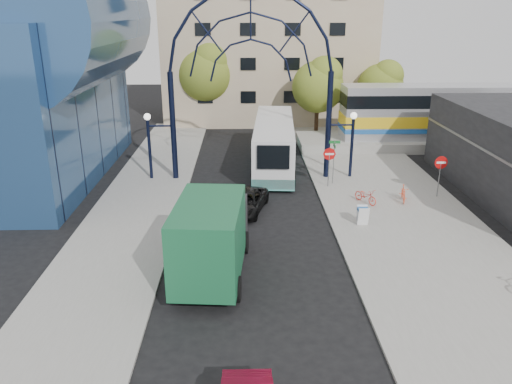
{
  "coord_description": "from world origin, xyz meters",
  "views": [
    {
      "loc": [
        -0.51,
        -17.55,
        10.5
      ],
      "look_at": [
        0.11,
        6.0,
        1.95
      ],
      "focal_mm": 35.0,
      "sensor_mm": 36.0,
      "label": 1
    }
  ],
  "objects_px": {
    "city_bus": "(274,143)",
    "green_truck": "(212,235)",
    "gateway_arch": "(251,45)",
    "street_name_sign": "(334,153)",
    "tree_north_b": "(206,71)",
    "bike_near_a": "(366,196)",
    "do_not_enter_sign": "(441,167)",
    "tree_north_a": "(319,84)",
    "train_car": "(497,111)",
    "black_suv": "(245,202)",
    "sandwich_board": "(363,213)",
    "tree_north_c": "(382,84)",
    "bike_near_b": "(403,194)",
    "stop_sign": "(329,158)"
  },
  "relations": [
    {
      "from": "city_bus",
      "to": "green_truck",
      "type": "relative_size",
      "value": 1.71
    },
    {
      "from": "gateway_arch",
      "to": "city_bus",
      "type": "relative_size",
      "value": 1.13
    },
    {
      "from": "street_name_sign",
      "to": "tree_north_b",
      "type": "distance_m",
      "value": 19.81
    },
    {
      "from": "city_bus",
      "to": "bike_near_a",
      "type": "relative_size",
      "value": 7.37
    },
    {
      "from": "do_not_enter_sign",
      "to": "street_name_sign",
      "type": "height_order",
      "value": "street_name_sign"
    },
    {
      "from": "tree_north_a",
      "to": "tree_north_b",
      "type": "relative_size",
      "value": 0.88
    },
    {
      "from": "do_not_enter_sign",
      "to": "train_car",
      "type": "bearing_deg",
      "value": 53.13
    },
    {
      "from": "do_not_enter_sign",
      "to": "black_suv",
      "type": "height_order",
      "value": "do_not_enter_sign"
    },
    {
      "from": "sandwich_board",
      "to": "black_suv",
      "type": "distance_m",
      "value": 6.44
    },
    {
      "from": "tree_north_b",
      "to": "tree_north_c",
      "type": "height_order",
      "value": "tree_north_b"
    },
    {
      "from": "tree_north_b",
      "to": "do_not_enter_sign",
      "type": "bearing_deg",
      "value": -53.26
    },
    {
      "from": "gateway_arch",
      "to": "bike_near_a",
      "type": "height_order",
      "value": "gateway_arch"
    },
    {
      "from": "bike_near_a",
      "to": "bike_near_b",
      "type": "relative_size",
      "value": 1.06
    },
    {
      "from": "do_not_enter_sign",
      "to": "street_name_sign",
      "type": "distance_m",
      "value": 6.36
    },
    {
      "from": "tree_north_b",
      "to": "city_bus",
      "type": "relative_size",
      "value": 0.66
    },
    {
      "from": "tree_north_b",
      "to": "city_bus",
      "type": "xyz_separation_m",
      "value": [
        5.55,
        -13.06,
        -3.55
      ]
    },
    {
      "from": "street_name_sign",
      "to": "do_not_enter_sign",
      "type": "bearing_deg",
      "value": -24.16
    },
    {
      "from": "do_not_enter_sign",
      "to": "tree_north_c",
      "type": "bearing_deg",
      "value": 86.42
    },
    {
      "from": "tree_north_c",
      "to": "city_bus",
      "type": "relative_size",
      "value": 0.54
    },
    {
      "from": "train_car",
      "to": "green_truck",
      "type": "bearing_deg",
      "value": -136.62
    },
    {
      "from": "sandwich_board",
      "to": "tree_north_a",
      "type": "relative_size",
      "value": 0.14
    },
    {
      "from": "train_car",
      "to": "bike_near_a",
      "type": "bearing_deg",
      "value": -136.22
    },
    {
      "from": "green_truck",
      "to": "train_car",
      "type": "bearing_deg",
      "value": 47.99
    },
    {
      "from": "tree_north_c",
      "to": "black_suv",
      "type": "relative_size",
      "value": 1.54
    },
    {
      "from": "gateway_arch",
      "to": "tree_north_c",
      "type": "height_order",
      "value": "gateway_arch"
    },
    {
      "from": "do_not_enter_sign",
      "to": "tree_north_b",
      "type": "distance_m",
      "value": 25.09
    },
    {
      "from": "bike_near_a",
      "to": "train_car",
      "type": "bearing_deg",
      "value": 11.56
    },
    {
      "from": "stop_sign",
      "to": "street_name_sign",
      "type": "bearing_deg",
      "value": 56.36
    },
    {
      "from": "tree_north_c",
      "to": "black_suv",
      "type": "bearing_deg",
      "value": -122.49
    },
    {
      "from": "stop_sign",
      "to": "tree_north_b",
      "type": "distance_m",
      "value": 20.18
    },
    {
      "from": "gateway_arch",
      "to": "green_truck",
      "type": "bearing_deg",
      "value": -98.25
    },
    {
      "from": "bike_near_a",
      "to": "tree_north_c",
      "type": "bearing_deg",
      "value": 41.15
    },
    {
      "from": "gateway_arch",
      "to": "bike_near_b",
      "type": "height_order",
      "value": "gateway_arch"
    },
    {
      "from": "street_name_sign",
      "to": "tree_north_a",
      "type": "distance_m",
      "value": 13.59
    },
    {
      "from": "tree_north_c",
      "to": "train_car",
      "type": "bearing_deg",
      "value": -36.96
    },
    {
      "from": "sandwich_board",
      "to": "do_not_enter_sign",
      "type": "bearing_deg",
      "value": 36.68
    },
    {
      "from": "train_car",
      "to": "bike_near_a",
      "type": "xyz_separation_m",
      "value": [
        -13.52,
        -12.96,
        -2.35
      ]
    },
    {
      "from": "sandwich_board",
      "to": "tree_north_b",
      "type": "bearing_deg",
      "value": 111.59
    },
    {
      "from": "bike_near_a",
      "to": "black_suv",
      "type": "bearing_deg",
      "value": 154.81
    },
    {
      "from": "city_bus",
      "to": "bike_near_a",
      "type": "xyz_separation_m",
      "value": [
        4.81,
        -7.82,
        -1.17
      ]
    },
    {
      "from": "stop_sign",
      "to": "do_not_enter_sign",
      "type": "distance_m",
      "value": 6.51
    },
    {
      "from": "tree_north_b",
      "to": "black_suv",
      "type": "distance_m",
      "value": 22.5
    },
    {
      "from": "do_not_enter_sign",
      "to": "tree_north_c",
      "type": "relative_size",
      "value": 0.38
    },
    {
      "from": "do_not_enter_sign",
      "to": "sandwich_board",
      "type": "xyz_separation_m",
      "value": [
        -5.4,
        -4.02,
        -1.23
      ]
    },
    {
      "from": "stop_sign",
      "to": "train_car",
      "type": "height_order",
      "value": "train_car"
    },
    {
      "from": "gateway_arch",
      "to": "sandwich_board",
      "type": "distance_m",
      "value": 12.52
    },
    {
      "from": "gateway_arch",
      "to": "black_suv",
      "type": "distance_m",
      "value": 9.87
    },
    {
      "from": "stop_sign",
      "to": "city_bus",
      "type": "relative_size",
      "value": 0.21
    },
    {
      "from": "do_not_enter_sign",
      "to": "bike_near_b",
      "type": "xyz_separation_m",
      "value": [
        -2.28,
        -0.75,
        -1.39
      ]
    },
    {
      "from": "tree_north_b",
      "to": "bike_near_b",
      "type": "height_order",
      "value": "tree_north_b"
    }
  ]
}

